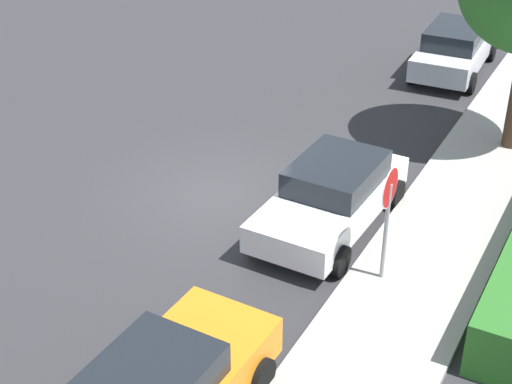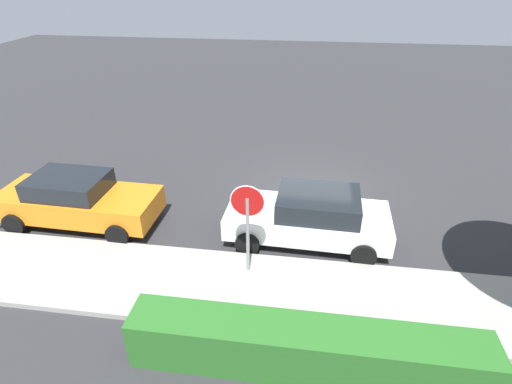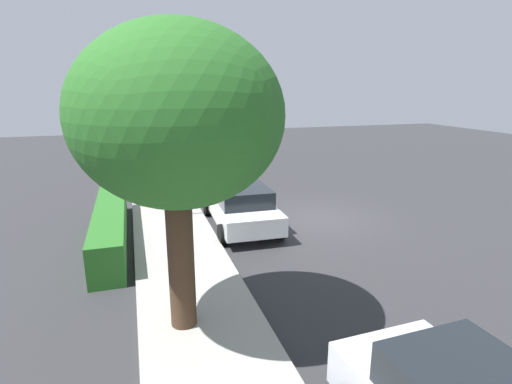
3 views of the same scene
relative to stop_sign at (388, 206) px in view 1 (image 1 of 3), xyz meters
name	(u,v)px [view 1 (image 1 of 3)]	position (x,y,z in m)	size (l,w,h in m)	color
ground_plane	(220,194)	(-1.44, -4.42, -1.71)	(60.00, 60.00, 0.00)	#2D2D30
sidewalk_curb	(434,250)	(-1.44, 0.60, -1.64)	(32.00, 2.44, 0.14)	#9E9B93
stop_sign	(388,206)	(0.00, 0.00, 0.00)	(0.79, 0.08, 2.49)	gray
parked_car_white	(332,195)	(-1.42, -1.67, -0.97)	(4.39, 2.16, 1.44)	white
parked_car_silver	(455,48)	(-11.31, -1.84, -0.93)	(4.47, 2.11, 1.51)	silver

